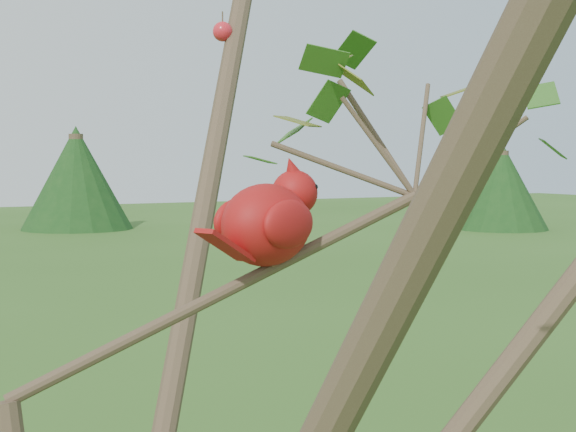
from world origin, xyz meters
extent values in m
sphere|color=red|center=(0.48, 0.60, 2.51)|extent=(0.04, 0.04, 0.04)
sphere|color=red|center=(0.59, 0.01, 2.18)|extent=(0.04, 0.04, 0.04)
ellipsoid|color=#A5160E|center=(0.31, 0.07, 2.16)|extent=(0.18, 0.16, 0.12)
sphere|color=#A5160E|center=(0.37, 0.10, 2.21)|extent=(0.09, 0.09, 0.07)
cone|color=#A5160E|center=(0.36, 0.09, 2.24)|extent=(0.06, 0.05, 0.05)
cone|color=#D85914|center=(0.40, 0.11, 2.20)|extent=(0.04, 0.03, 0.02)
ellipsoid|color=black|center=(0.39, 0.11, 2.20)|extent=(0.03, 0.04, 0.03)
cube|color=#A5160E|center=(0.23, 0.04, 2.14)|extent=(0.09, 0.07, 0.05)
ellipsoid|color=#A5160E|center=(0.28, 0.11, 2.17)|extent=(0.11, 0.07, 0.07)
ellipsoid|color=#A5160E|center=(0.32, 0.03, 2.17)|extent=(0.11, 0.07, 0.07)
cylinder|color=#463426|center=(7.07, 26.31, 1.49)|extent=(0.45, 0.45, 2.98)
cone|color=#143813|center=(7.07, 26.31, 1.61)|extent=(3.47, 3.47, 3.23)
cylinder|color=#463426|center=(18.70, 19.88, 1.23)|extent=(0.37, 0.37, 2.46)
cone|color=#143813|center=(18.70, 19.88, 1.33)|extent=(2.87, 2.87, 2.66)
camera|label=1|loc=(-0.26, -1.04, 2.26)|focal=55.00mm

